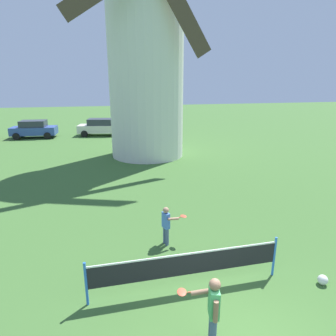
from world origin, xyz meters
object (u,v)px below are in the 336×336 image
object	(u,v)px
stray_ball	(323,280)
parked_car_blue	(34,129)
player_near	(213,308)
windmill	(146,38)
parked_car_cream	(101,127)
tennis_net	(187,264)
player_far	(167,223)

from	to	relation	value
stray_ball	parked_car_blue	size ratio (longest dim) A/B	0.06
player_near	windmill	bearing A→B (deg)	85.00
parked_car_cream	tennis_net	bearing A→B (deg)	-85.95
player_far	parked_car_cream	world-z (taller)	parked_car_cream
windmill	parked_car_blue	size ratio (longest dim) A/B	4.00
stray_ball	player_far	bearing A→B (deg)	140.47
stray_ball	windmill	bearing A→B (deg)	97.96
player_far	parked_car_cream	size ratio (longest dim) A/B	0.28
parked_car_blue	player_far	bearing A→B (deg)	-69.82
windmill	parked_car_blue	distance (m)	14.25
tennis_net	player_far	size ratio (longest dim) A/B	3.84
windmill	player_near	xyz separation A→B (m)	(-1.35, -15.41, -6.69)
windmill	tennis_net	distance (m)	15.45
tennis_net	parked_car_blue	size ratio (longest dim) A/B	1.21
tennis_net	parked_car_cream	xyz separation A→B (m)	(-1.60, 22.57, 0.13)
player_near	stray_ball	xyz separation A→B (m)	(3.37, 0.98, -0.70)
stray_ball	parked_car_blue	world-z (taller)	parked_car_blue
player_near	stray_ball	bearing A→B (deg)	16.29
tennis_net	stray_ball	xyz separation A→B (m)	(3.37, -0.63, -0.56)
windmill	tennis_net	size ratio (longest dim) A/B	3.32
windmill	parked_car_blue	bearing A→B (deg)	135.07
player_near	parked_car_cream	xyz separation A→B (m)	(-1.60, 24.18, -0.01)
player_near	player_far	size ratio (longest dim) A/B	1.17
player_near	stray_ball	size ratio (longest dim) A/B	5.79
player_near	parked_car_cream	distance (m)	24.23
windmill	stray_ball	size ratio (longest dim) A/B	63.23
windmill	player_far	size ratio (longest dim) A/B	12.76
player_near	player_far	xyz separation A→B (m)	(-0.01, 3.77, -0.12)
stray_ball	parked_car_cream	xyz separation A→B (m)	(-4.97, 23.20, 0.68)
tennis_net	player_near	world-z (taller)	player_near
player_near	parked_car_blue	size ratio (longest dim) A/B	0.37
parked_car_cream	stray_ball	bearing A→B (deg)	-77.91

